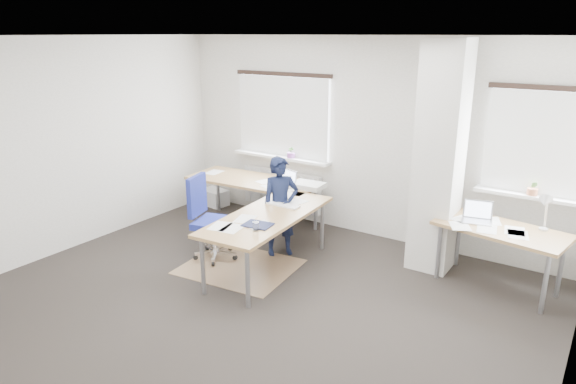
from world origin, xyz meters
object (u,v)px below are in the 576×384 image
Objects in this scene: desk_side at (502,232)px; task_chair at (212,235)px; person at (281,207)px; desk_main at (263,198)px.

task_chair is (-3.28, -1.19, -0.38)m from desk_side.
desk_side is 2.68m from person.
person reaches higher than task_chair.
person is (0.35, -0.09, -0.03)m from desk_main.
desk_side is 1.37× the size of task_chair.
person is (-2.61, -0.60, -0.02)m from desk_side.
person is at bearing -19.06° from desk_main.
task_chair is at bearing -150.03° from desk_side.
desk_side is at bearing 5.25° from task_chair.
task_chair is (-0.32, -0.68, -0.39)m from desk_main.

